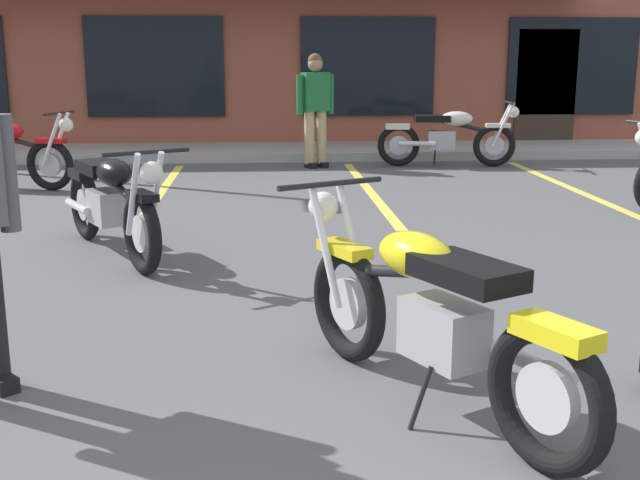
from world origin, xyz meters
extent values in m
plane|color=#515154|center=(0.00, 3.94, 0.00)|extent=(80.00, 80.00, 0.00)
cube|color=#A8A59E|center=(0.00, 12.23, 0.07)|extent=(22.00, 1.80, 0.14)
cube|color=brown|center=(0.00, 15.80, 1.78)|extent=(18.48, 5.42, 3.56)
cube|color=black|center=(-1.85, 13.05, 1.45)|extent=(2.37, 0.06, 1.70)
cube|color=black|center=(1.85, 13.05, 1.45)|extent=(2.37, 0.06, 1.70)
cube|color=black|center=(5.54, 13.05, 1.45)|extent=(2.37, 0.06, 1.70)
cube|color=#33281E|center=(5.08, 13.05, 1.05)|extent=(1.10, 0.06, 2.10)
cube|color=#DBCC4C|center=(-1.29, 8.63, 0.00)|extent=(0.12, 4.80, 0.01)
cube|color=#DBCC4C|center=(1.29, 8.63, 0.00)|extent=(0.12, 4.80, 0.01)
cube|color=#DBCC4C|center=(3.87, 8.63, 0.00)|extent=(0.12, 4.80, 0.01)
torus|color=black|center=(1.06, 1.72, 0.32)|extent=(0.38, 0.62, 0.64)
cylinder|color=#B7B7BC|center=(1.06, 1.72, 0.32)|extent=(0.18, 0.28, 0.29)
torus|color=black|center=(0.41, 3.00, 0.32)|extent=(0.38, 0.62, 0.64)
cylinder|color=#B7B7BC|center=(0.41, 3.00, 0.32)|extent=(0.18, 0.28, 0.29)
cylinder|color=silver|center=(0.28, 3.05, 0.64)|extent=(0.19, 0.31, 0.66)
cylinder|color=silver|center=(0.44, 3.13, 0.64)|extent=(0.19, 0.31, 0.66)
cylinder|color=black|center=(0.32, 3.16, 0.96)|extent=(0.60, 0.33, 0.03)
sphere|color=silver|center=(0.29, 3.23, 0.82)|extent=(0.23, 0.23, 0.17)
cube|color=yellow|center=(0.39, 3.03, 0.62)|extent=(0.29, 0.38, 0.06)
cube|color=#9E9EA3|center=(0.77, 2.29, 0.40)|extent=(0.40, 0.47, 0.28)
cylinder|color=silver|center=(1.06, 2.02, 0.36)|extent=(0.31, 0.52, 0.07)
cylinder|color=black|center=(0.68, 2.46, 0.64)|extent=(0.48, 0.87, 0.26)
ellipsoid|color=yellow|center=(0.67, 2.48, 0.72)|extent=(0.45, 0.55, 0.22)
cube|color=black|center=(0.84, 2.16, 0.72)|extent=(0.49, 0.59, 0.10)
cube|color=yellow|center=(1.07, 1.70, 0.60)|extent=(0.31, 0.39, 0.08)
cylinder|color=black|center=(0.64, 2.14, 0.14)|extent=(0.13, 0.08, 0.29)
torus|color=black|center=(-1.66, 6.12, 0.32)|extent=(0.40, 0.61, 0.64)
cylinder|color=#B7B7BC|center=(-1.66, 6.12, 0.32)|extent=(0.19, 0.28, 0.29)
torus|color=black|center=(-0.97, 4.86, 0.32)|extent=(0.40, 0.61, 0.64)
cylinder|color=#B7B7BC|center=(-0.97, 4.86, 0.32)|extent=(0.19, 0.28, 0.29)
cylinder|color=silver|center=(-0.84, 4.81, 0.64)|extent=(0.19, 0.31, 0.66)
cylinder|color=silver|center=(-1.00, 4.73, 0.64)|extent=(0.19, 0.31, 0.66)
cylinder|color=black|center=(-0.88, 4.70, 0.96)|extent=(0.59, 0.35, 0.03)
sphere|color=silver|center=(-0.85, 4.63, 0.82)|extent=(0.23, 0.23, 0.17)
cube|color=black|center=(-0.95, 4.82, 0.62)|extent=(0.30, 0.38, 0.06)
cube|color=#9E9EA3|center=(-1.36, 5.56, 0.40)|extent=(0.40, 0.47, 0.28)
cylinder|color=silver|center=(-1.66, 5.82, 0.36)|extent=(0.33, 0.52, 0.07)
cylinder|color=black|center=(-1.26, 5.38, 0.64)|extent=(0.51, 0.85, 0.26)
ellipsoid|color=black|center=(-1.25, 5.37, 0.72)|extent=(0.46, 0.55, 0.22)
cube|color=black|center=(-1.42, 5.68, 0.72)|extent=(0.50, 0.59, 0.10)
cube|color=black|center=(-1.67, 6.14, 0.60)|extent=(0.31, 0.39, 0.08)
cylinder|color=black|center=(-1.23, 5.71, 0.14)|extent=(0.13, 0.09, 0.29)
torus|color=black|center=(-2.67, 8.90, 0.32)|extent=(0.64, 0.29, 0.64)
cylinder|color=#B7B7BC|center=(-2.67, 8.90, 0.32)|extent=(0.29, 0.14, 0.29)
cylinder|color=silver|center=(-2.54, 8.95, 0.64)|extent=(0.32, 0.14, 0.66)
cylinder|color=silver|center=(-2.60, 8.78, 0.64)|extent=(0.32, 0.14, 0.66)
cylinder|color=black|center=(-2.49, 8.84, 0.96)|extent=(0.23, 0.64, 0.03)
sphere|color=silver|center=(-2.42, 8.82, 0.82)|extent=(0.21, 0.21, 0.17)
cube|color=#B70F14|center=(-2.63, 8.89, 0.62)|extent=(0.39, 0.24, 0.06)
cylinder|color=black|center=(-3.24, 9.08, 0.64)|extent=(0.92, 0.34, 0.26)
ellipsoid|color=#B70F14|center=(-3.22, 9.07, 0.72)|extent=(0.54, 0.39, 0.22)
torus|color=black|center=(2.03, 10.78, 0.32)|extent=(0.65, 0.17, 0.64)
cylinder|color=#B7B7BC|center=(2.03, 10.78, 0.32)|extent=(0.29, 0.09, 0.29)
torus|color=black|center=(3.46, 10.62, 0.32)|extent=(0.65, 0.17, 0.64)
cylinder|color=#B7B7BC|center=(3.46, 10.62, 0.32)|extent=(0.29, 0.09, 0.29)
cylinder|color=silver|center=(3.57, 10.70, 0.64)|extent=(0.33, 0.08, 0.66)
cylinder|color=silver|center=(3.55, 10.52, 0.64)|extent=(0.33, 0.08, 0.66)
cylinder|color=black|center=(3.64, 10.60, 0.96)|extent=(0.11, 0.66, 0.03)
sphere|color=silver|center=(3.72, 10.59, 0.82)|extent=(0.19, 0.19, 0.17)
cube|color=beige|center=(3.50, 10.62, 0.62)|extent=(0.37, 0.18, 0.06)
cube|color=#9E9EA3|center=(2.67, 10.71, 0.40)|extent=(0.42, 0.28, 0.28)
cylinder|color=silver|center=(2.28, 10.61, 0.36)|extent=(0.55, 0.13, 0.07)
cylinder|color=black|center=(2.86, 10.69, 0.64)|extent=(0.94, 0.17, 0.26)
ellipsoid|color=beige|center=(2.88, 10.69, 0.72)|extent=(0.51, 0.31, 0.22)
cube|color=black|center=(2.53, 10.73, 0.72)|extent=(0.55, 0.34, 0.10)
cube|color=beige|center=(2.01, 10.79, 0.60)|extent=(0.38, 0.20, 0.08)
cylinder|color=black|center=(2.62, 10.90, 0.14)|extent=(0.04, 0.14, 0.29)
cube|color=black|center=(0.87, 10.74, 0.04)|extent=(0.18, 0.26, 0.08)
cube|color=black|center=(0.68, 10.67, 0.04)|extent=(0.18, 0.26, 0.08)
cylinder|color=tan|center=(0.86, 10.78, 0.46)|extent=(0.19, 0.19, 0.80)
cylinder|color=tan|center=(0.67, 10.71, 0.46)|extent=(0.19, 0.19, 0.80)
cube|color=#1E6633|center=(0.76, 10.74, 1.12)|extent=(0.43, 0.34, 0.56)
cylinder|color=#1E6633|center=(1.00, 10.83, 1.08)|extent=(0.13, 0.13, 0.58)
cylinder|color=#1E6633|center=(0.53, 10.66, 1.08)|extent=(0.13, 0.13, 0.58)
sphere|color=#A07556|center=(0.76, 10.74, 1.52)|extent=(0.28, 0.28, 0.22)
sphere|color=brown|center=(0.76, 10.75, 1.57)|extent=(0.27, 0.27, 0.21)
cube|color=black|center=(-1.39, 2.72, 0.04)|extent=(0.24, 0.24, 0.08)
cylinder|color=#4C4C51|center=(-1.31, 2.85, 1.08)|extent=(0.14, 0.14, 0.58)
camera|label=1|loc=(-0.06, -1.15, 1.65)|focal=44.68mm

